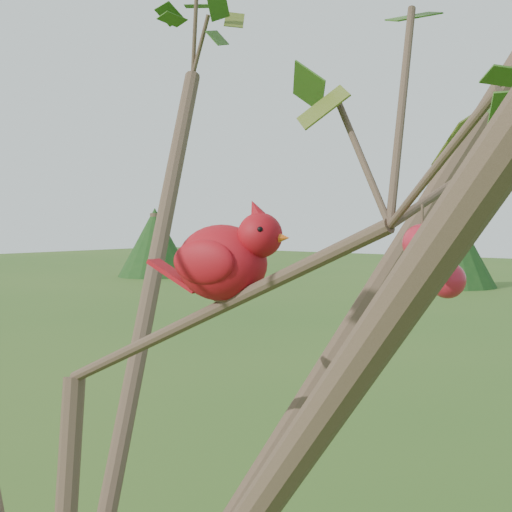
{
  "coord_description": "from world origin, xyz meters",
  "views": [
    {
      "loc": [
        0.96,
        -0.7,
        2.21
      ],
      "look_at": [
        0.34,
        0.08,
        2.16
      ],
      "focal_mm": 55.0,
      "sensor_mm": 36.0,
      "label": 1
    }
  ],
  "objects": [
    {
      "name": "crabapple_tree",
      "position": [
        0.03,
        -0.02,
        2.12
      ],
      "size": [
        2.35,
        2.05,
        2.95
      ],
      "color": "#413223",
      "rests_on": "ground"
    },
    {
      "name": "cardinal",
      "position": [
        0.3,
        0.07,
        2.15
      ],
      "size": [
        0.21,
        0.12,
        0.14
      ],
      "rotation": [
        0.0,
        0.0,
        0.2
      ],
      "color": "#A20D16",
      "rests_on": "ground"
    }
  ]
}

